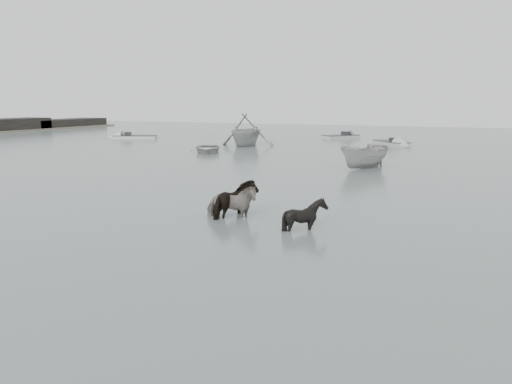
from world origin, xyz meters
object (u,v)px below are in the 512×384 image
rowboat_lead (207,147)px  pony_dark (236,194)px  pony_pinto (231,196)px  pony_black (305,209)px

rowboat_lead → pony_dark: bearing=-83.9°
pony_pinto → pony_black: bearing=-115.6°
pony_dark → rowboat_lead: 22.68m
pony_pinto → rowboat_lead: pony_pinto is taller
pony_black → rowboat_lead: 24.92m
pony_pinto → pony_black: 2.92m
pony_dark → pony_black: size_ratio=1.16×
pony_pinto → rowboat_lead: bearing=16.1°
pony_black → rowboat_lead: (-14.50, 20.27, -0.25)m
pony_pinto → pony_dark: size_ratio=1.17×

